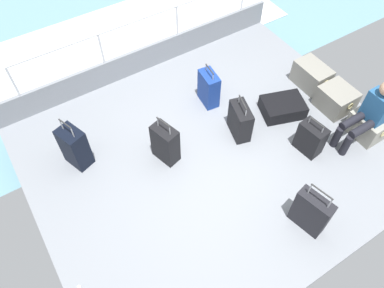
{
  "coord_description": "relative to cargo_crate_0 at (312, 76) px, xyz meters",
  "views": [
    {
      "loc": [
        2.57,
        -2.01,
        4.48
      ],
      "look_at": [
        -0.13,
        -0.3,
        0.25
      ],
      "focal_mm": 34.85,
      "sensor_mm": 36.0,
      "label": 1
    }
  ],
  "objects": [
    {
      "name": "ground_plane",
      "position": [
        0.3,
        -2.18,
        -0.23
      ],
      "size": [
        4.4,
        5.2,
        0.06
      ],
      "primitive_type": "cube",
      "color": "gray"
    },
    {
      "name": "gunwale_port",
      "position": [
        -1.87,
        -2.18,
        0.02
      ],
      "size": [
        0.06,
        5.2,
        0.45
      ],
      "primitive_type": "cube",
      "color": "gray",
      "rests_on": "ground_plane"
    },
    {
      "name": "railing_port",
      "position": [
        -1.87,
        -2.18,
        0.58
      ],
      "size": [
        0.04,
        4.2,
        1.02
      ],
      "color": "silver",
      "rests_on": "ground_plane"
    },
    {
      "name": "sea_wake",
      "position": [
        -3.3,
        -2.18,
        -0.54
      ],
      "size": [
        12.0,
        12.0,
        0.01
      ],
      "color": "#6B99A8",
      "rests_on": "ground_plane"
    },
    {
      "name": "cargo_crate_0",
      "position": [
        0.0,
        0.0,
        0.0
      ],
      "size": [
        0.63,
        0.39,
        0.4
      ],
      "color": "gray",
      "rests_on": "ground_plane"
    },
    {
      "name": "cargo_crate_1",
      "position": [
        0.6,
        -0.04,
        -0.01
      ],
      "size": [
        0.55,
        0.47,
        0.38
      ],
      "color": "gray",
      "rests_on": "ground_plane"
    },
    {
      "name": "cargo_crate_2",
      "position": [
        1.25,
        -0.03,
        -0.01
      ],
      "size": [
        0.54,
        0.4,
        0.38
      ],
      "color": "gray",
      "rests_on": "ground_plane"
    },
    {
      "name": "passenger_seated",
      "position": [
        1.25,
        -0.22,
        0.36
      ],
      "size": [
        0.34,
        0.66,
        1.08
      ],
      "color": "#26598C",
      "rests_on": "ground_plane"
    },
    {
      "name": "suitcase_0",
      "position": [
        -0.0,
        -2.81,
        0.11
      ],
      "size": [
        0.42,
        0.31,
        0.79
      ],
      "color": "black",
      "rests_on": "ground_plane"
    },
    {
      "name": "suitcase_1",
      "position": [
        -0.6,
        -1.67,
        0.09
      ],
      "size": [
        0.41,
        0.26,
        0.7
      ],
      "color": "navy",
      "rests_on": "ground_plane"
    },
    {
      "name": "suitcase_2",
      "position": [
        1.0,
        -0.98,
        0.05
      ],
      "size": [
        0.41,
        0.28,
        0.62
      ],
      "color": "black",
      "rests_on": "ground_plane"
    },
    {
      "name": "suitcase_3",
      "position": [
        -0.61,
        -3.91,
        0.13
      ],
      "size": [
        0.43,
        0.36,
        0.85
      ],
      "color": "black",
      "rests_on": "ground_plane"
    },
    {
      "name": "suitcase_4",
      "position": [
        0.2,
        -1.65,
        0.06
      ],
      "size": [
        0.5,
        0.34,
        0.68
      ],
      "color": "black",
      "rests_on": "ground_plane"
    },
    {
      "name": "suitcase_5",
      "position": [
        0.24,
        -0.81,
        -0.09
      ],
      "size": [
        0.66,
        0.77,
        0.23
      ],
      "color": "black",
      "rests_on": "ground_plane"
    },
    {
      "name": "suitcase_6",
      "position": [
        1.88,
        -1.83,
        0.11
      ],
      "size": [
        0.48,
        0.28,
        0.83
      ],
      "color": "black",
      "rests_on": "ground_plane"
    },
    {
      "name": "paper_cup",
      "position": [
        -0.94,
        -4.03,
        -0.15
      ],
      "size": [
        0.08,
        0.08,
        0.1
      ],
      "primitive_type": "cylinder",
      "color": "white",
      "rests_on": "ground_plane"
    }
  ]
}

